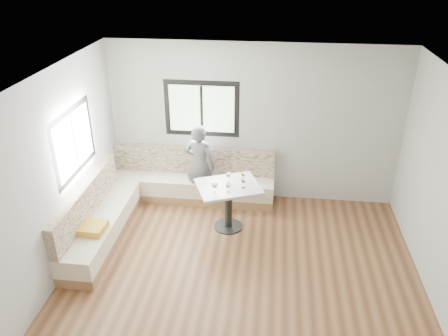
{
  "coord_description": "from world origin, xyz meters",
  "views": [
    {
      "loc": [
        0.33,
        -4.52,
        4.18
      ],
      "look_at": [
        -0.4,
        1.52,
        1.04
      ],
      "focal_mm": 35.0,
      "sensor_mm": 36.0,
      "label": 1
    }
  ],
  "objects": [
    {
      "name": "banquette",
      "position": [
        -1.59,
        1.63,
        0.33
      ],
      "size": [
        2.9,
        2.8,
        0.95
      ],
      "color": "#936844",
      "rests_on": "ground"
    },
    {
      "name": "table",
      "position": [
        -0.32,
        1.42,
        0.59
      ],
      "size": [
        1.17,
        1.05,
        0.79
      ],
      "rotation": [
        0.0,
        0.0,
        0.39
      ],
      "color": "black",
      "rests_on": "ground"
    },
    {
      "name": "olive_ramekin",
      "position": [
        -0.54,
        1.45,
        0.81
      ],
      "size": [
        0.11,
        0.11,
        0.04
      ],
      "color": "white",
      "rests_on": "table"
    },
    {
      "name": "wine_glass_e",
      "position": [
        -0.1,
        1.59,
        0.91
      ],
      "size": [
        0.08,
        0.08,
        0.18
      ],
      "color": "white",
      "rests_on": "table"
    },
    {
      "name": "person",
      "position": [
        -0.89,
        2.13,
        0.75
      ],
      "size": [
        0.63,
        0.5,
        1.5
      ],
      "primitive_type": "imported",
      "rotation": [
        0.0,
        0.0,
        2.84
      ],
      "color": "#4C4952",
      "rests_on": "ground"
    },
    {
      "name": "wine_glass_a",
      "position": [
        -0.5,
        1.17,
        0.91
      ],
      "size": [
        0.08,
        0.08,
        0.18
      ],
      "color": "white",
      "rests_on": "table"
    },
    {
      "name": "wine_glass_b",
      "position": [
        -0.29,
        1.21,
        0.91
      ],
      "size": [
        0.08,
        0.08,
        0.18
      ],
      "color": "white",
      "rests_on": "table"
    },
    {
      "name": "room",
      "position": [
        -0.08,
        0.08,
        1.41
      ],
      "size": [
        5.01,
        5.01,
        2.81
      ],
      "color": "brown",
      "rests_on": "ground"
    },
    {
      "name": "wine_glass_c",
      "position": [
        -0.08,
        1.38,
        0.91
      ],
      "size": [
        0.08,
        0.08,
        0.18
      ],
      "color": "white",
      "rests_on": "table"
    },
    {
      "name": "wine_glass_d",
      "position": [
        -0.33,
        1.53,
        0.91
      ],
      "size": [
        0.08,
        0.08,
        0.18
      ],
      "color": "white",
      "rests_on": "table"
    }
  ]
}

